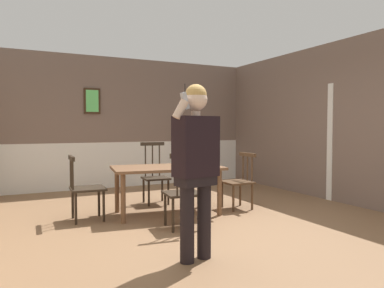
# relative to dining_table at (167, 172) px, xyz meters

# --- Properties ---
(ground_plane) EXTENTS (8.32, 8.32, 0.00)m
(ground_plane) POSITION_rel_dining_table_xyz_m (0.19, -0.94, -0.64)
(ground_plane) COLOR #846042
(room_back_partition) EXTENTS (5.81, 0.17, 2.83)m
(room_back_partition) POSITION_rel_dining_table_xyz_m (0.18, 2.84, 0.73)
(room_back_partition) COLOR #756056
(room_back_partition) RESTS_ON ground_plane
(room_right_partition) EXTENTS (0.13, 7.56, 2.83)m
(room_right_partition) POSITION_rel_dining_table_xyz_m (3.09, -0.94, 0.78)
(room_right_partition) COLOR #756056
(room_right_partition) RESTS_ON ground_plane
(dining_table) EXTENTS (1.73, 1.10, 0.72)m
(dining_table) POSITION_rel_dining_table_xyz_m (0.00, 0.00, 0.00)
(dining_table) COLOR brown
(dining_table) RESTS_ON ground_plane
(chair_near_window) EXTENTS (0.51, 0.51, 0.99)m
(chair_near_window) POSITION_rel_dining_table_xyz_m (-0.11, -0.83, -0.16)
(chair_near_window) COLOR #2D2319
(chair_near_window) RESTS_ON ground_plane
(chair_by_doorway) EXTENTS (0.48, 0.48, 0.92)m
(chair_by_doorway) POSITION_rel_dining_table_xyz_m (-1.19, 0.16, -0.17)
(chair_by_doorway) COLOR #2D2319
(chair_by_doorway) RESTS_ON ground_plane
(chair_at_table_head) EXTENTS (0.45, 0.45, 0.90)m
(chair_at_table_head) POSITION_rel_dining_table_xyz_m (1.19, -0.16, -0.19)
(chair_at_table_head) COLOR #513823
(chair_at_table_head) RESTS_ON ground_plane
(chair_opposite_corner) EXTENTS (0.46, 0.46, 1.05)m
(chair_opposite_corner) POSITION_rel_dining_table_xyz_m (0.11, 0.83, -0.15)
(chair_opposite_corner) COLOR #2D2319
(chair_opposite_corner) RESTS_ON ground_plane
(person_figure) EXTENTS (0.57, 0.31, 1.74)m
(person_figure) POSITION_rel_dining_table_xyz_m (-0.48, -1.91, 0.37)
(person_figure) COLOR black
(person_figure) RESTS_ON ground_plane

